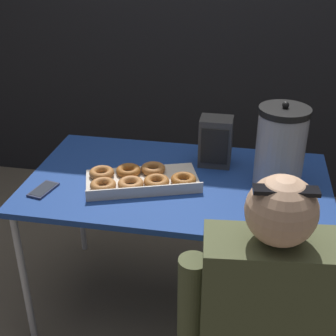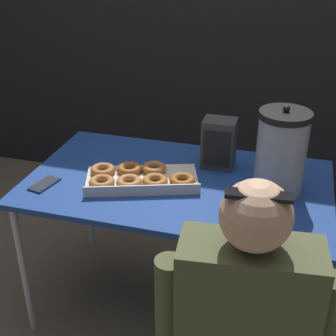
{
  "view_description": "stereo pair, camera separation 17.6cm",
  "coord_description": "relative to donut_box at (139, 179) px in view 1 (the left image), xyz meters",
  "views": [
    {
      "loc": [
        0.3,
        -1.88,
        1.82
      ],
      "look_at": [
        -0.05,
        0.0,
        0.82
      ],
      "focal_mm": 50.0,
      "sensor_mm": 36.0,
      "label": 1
    },
    {
      "loc": [
        0.48,
        -1.84,
        1.82
      ],
      "look_at": [
        -0.05,
        0.0,
        0.82
      ],
      "focal_mm": 50.0,
      "sensor_mm": 36.0,
      "label": 2
    }
  ],
  "objects": [
    {
      "name": "coffee_urn",
      "position": [
        0.62,
        0.1,
        0.16
      ],
      "size": [
        0.22,
        0.25,
        0.4
      ],
      "color": "#939399",
      "rests_on": "folding_table"
    },
    {
      "name": "ground_plane",
      "position": [
        0.17,
        0.06,
        -0.78
      ],
      "size": [
        12.0,
        12.0,
        0.0
      ],
      "primitive_type": "plane",
      "color": "brown"
    },
    {
      "name": "cell_phone",
      "position": [
        -0.41,
        -0.14,
        -0.02
      ],
      "size": [
        0.1,
        0.16,
        0.01
      ],
      "rotation": [
        0.0,
        0.0,
        -0.21
      ],
      "color": "#2D334C",
      "rests_on": "folding_table"
    },
    {
      "name": "donut_box",
      "position": [
        0.0,
        0.0,
        0.0
      ],
      "size": [
        0.57,
        0.42,
        0.05
      ],
      "rotation": [
        0.0,
        0.0,
        0.33
      ],
      "color": "beige",
      "rests_on": "folding_table"
    },
    {
      "name": "folding_table",
      "position": [
        0.17,
        0.06,
        -0.07
      ],
      "size": [
        1.4,
        0.82,
        0.76
      ],
      "color": "navy",
      "rests_on": "ground"
    },
    {
      "name": "back_wall",
      "position": [
        0.17,
        1.42,
        0.58
      ],
      "size": [
        6.0,
        0.11,
        2.73
      ],
      "color": "black",
      "rests_on": "ground"
    },
    {
      "name": "space_heater",
      "position": [
        0.32,
        0.26,
        0.1
      ],
      "size": [
        0.16,
        0.13,
        0.24
      ],
      "color": "#333333",
      "rests_on": "folding_table"
    }
  ]
}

